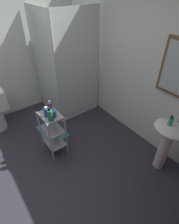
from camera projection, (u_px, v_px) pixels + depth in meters
name	position (u px, v px, depth m)	size (l,w,h in m)	color
ground_plane	(41.00, 175.00, 2.61)	(4.20, 4.20, 0.02)	#2F2D38
wall_back	(139.00, 64.00, 2.73)	(4.20, 0.14, 2.50)	silver
shower_stall	(66.00, 90.00, 3.68)	(0.92, 0.92, 2.00)	white
pedestal_sink	(168.00, 138.00, 2.39)	(0.46, 0.37, 0.81)	white
sink_faucet	(179.00, 119.00, 2.28)	(0.03, 0.03, 0.10)	silver
storage_cart	(53.00, 130.00, 2.73)	(0.38, 0.28, 0.74)	silver
hand_soap_bottle	(170.00, 121.00, 2.23)	(0.06, 0.06, 0.14)	#2DBC99
conditioner_bottle_purple	(50.00, 107.00, 2.57)	(0.06, 0.06, 0.18)	purple
shampoo_bottle_blue	(47.00, 112.00, 2.49)	(0.08, 0.08, 0.16)	#2A48B8
body_wash_bottle_green	(50.00, 115.00, 2.39)	(0.08, 0.08, 0.22)	#35905F
rinse_cup	(54.00, 114.00, 2.48)	(0.07, 0.07, 0.10)	#3870B2
bath_mat	(52.00, 131.00, 3.33)	(0.60, 0.40, 0.02)	teal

